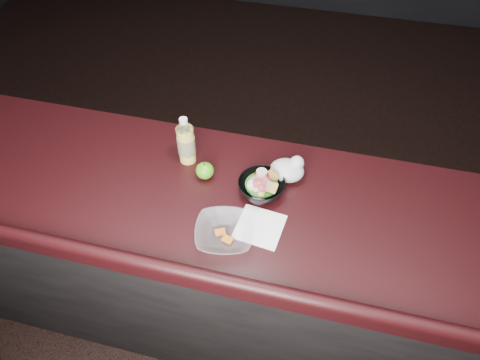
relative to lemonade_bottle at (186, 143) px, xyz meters
name	(u,v)px	position (x,y,z in m)	size (l,w,h in m)	color
room_shell	(196,44)	(0.24, -0.45, 0.72)	(8.00, 8.00, 8.00)	black
counter	(237,268)	(0.24, -0.15, -0.60)	(4.06, 0.71, 1.02)	black
lemonade_bottle	(186,143)	(0.00, 0.00, 0.00)	(0.07, 0.07, 0.21)	yellow
fruit_cup	(259,189)	(0.32, -0.14, -0.03)	(0.08, 0.08, 0.12)	white
green_apple	(205,171)	(0.10, -0.07, -0.06)	(0.07, 0.07, 0.07)	#2E8B10
plastic_bag	(288,169)	(0.41, 0.00, -0.05)	(0.13, 0.11, 0.10)	silver
snack_bowl	(261,186)	(0.33, -0.10, -0.06)	(0.24, 0.24, 0.10)	black
takeout_bowl	(225,233)	(0.25, -0.33, -0.07)	(0.24, 0.24, 0.05)	silver
paper_napkin	(260,227)	(0.36, -0.26, -0.09)	(0.16, 0.16, 0.00)	white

